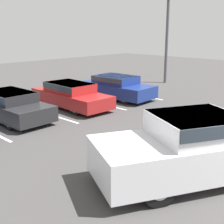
% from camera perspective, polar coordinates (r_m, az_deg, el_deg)
% --- Properties ---
extents(stall_stripe_c, '(0.12, 4.69, 0.01)m').
position_cam_1_polar(stall_stripe_c, '(14.66, -12.09, -0.18)').
color(stall_stripe_c, white).
rests_on(stall_stripe_c, ground_plane).
extents(stall_stripe_d, '(0.12, 4.69, 0.01)m').
position_cam_1_polar(stall_stripe_d, '(16.46, -3.48, 1.80)').
color(stall_stripe_d, white).
rests_on(stall_stripe_d, ground_plane).
extents(stall_stripe_e, '(0.12, 4.69, 0.01)m').
position_cam_1_polar(stall_stripe_e, '(18.58, 3.33, 3.34)').
color(stall_stripe_e, white).
rests_on(stall_stripe_e, ground_plane).
extents(pickup_truck, '(6.00, 4.43, 1.72)m').
position_cam_1_polar(pickup_truck, '(8.36, 16.61, -5.98)').
color(pickup_truck, silver).
rests_on(pickup_truck, ground_plane).
extents(parked_sedan_b, '(1.82, 4.30, 1.21)m').
position_cam_1_polar(parked_sedan_b, '(13.88, -18.16, 1.27)').
color(parked_sedan_b, '#232326').
rests_on(parked_sedan_b, ground_plane).
extents(parked_sedan_c, '(1.89, 4.61, 1.21)m').
position_cam_1_polar(parked_sedan_c, '(15.43, -7.56, 3.23)').
color(parked_sedan_c, maroon).
rests_on(parked_sedan_c, ground_plane).
extents(parked_sedan_d, '(2.05, 4.30, 1.25)m').
position_cam_1_polar(parked_sedan_d, '(17.27, 0.83, 4.70)').
color(parked_sedan_d, navy).
rests_on(parked_sedan_d, ground_plane).
extents(light_post, '(0.70, 0.36, 6.05)m').
position_cam_1_polar(light_post, '(22.49, 10.06, 14.46)').
color(light_post, '#515156').
rests_on(light_post, ground_plane).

